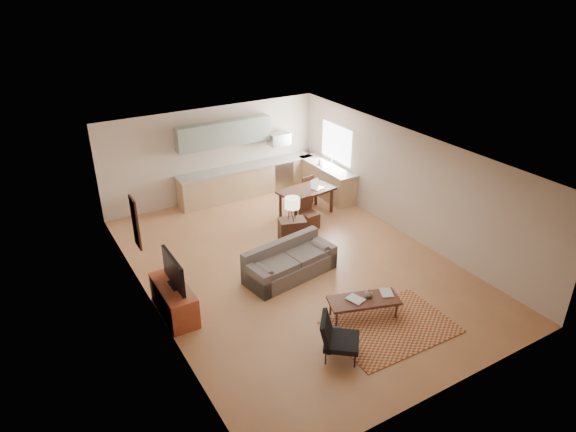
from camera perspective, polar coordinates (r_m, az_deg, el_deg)
room at (r=11.18m, az=0.78°, el=0.33°), size 9.00×9.00×9.00m
kitchen_counter_back at (r=15.29m, az=-4.52°, el=3.98°), size 4.26×0.64×0.92m
kitchen_counter_right at (r=15.30m, az=4.31°, el=4.01°), size 0.64×2.26×0.92m
kitchen_range at (r=15.77m, az=-0.93°, el=4.73°), size 0.62×0.62×0.90m
kitchen_microwave at (r=15.42m, az=-1.00°, el=8.56°), size 0.62×0.40×0.35m
upper_cabinets at (r=14.68m, az=-7.11°, el=9.09°), size 2.80×0.34×0.70m
window_right at (r=15.09m, az=5.39°, el=8.06°), size 0.02×1.40×1.05m
wall_art_left at (r=10.76m, az=-16.56°, el=-0.73°), size 0.06×0.42×1.10m
triptych at (r=14.72m, az=-8.72°, el=8.22°), size 1.70×0.04×0.50m
rug at (r=10.19m, az=11.38°, el=-12.01°), size 2.35×1.65×0.02m
sofa at (r=11.28m, az=0.25°, el=-5.04°), size 2.28×1.26×0.75m
coffee_table at (r=10.26m, az=8.37°, el=-10.07°), size 1.49×0.95×0.42m
book_a at (r=10.00m, az=7.06°, el=-9.47°), size 0.41×0.45×0.03m
book_b at (r=10.34m, az=10.26°, el=-8.42°), size 0.48×0.50×0.02m
vase at (r=10.17m, az=8.96°, el=-8.48°), size 0.22×0.22×0.17m
armchair at (r=9.19m, az=6.00°, el=-13.32°), size 0.99×0.99×0.80m
tv_credenza at (r=10.41m, az=-12.54°, el=-9.09°), size 0.54×1.40×0.65m
tv at (r=10.07m, az=-12.61°, el=-6.00°), size 0.11×1.08×0.65m
console_table at (r=12.43m, az=0.46°, el=-1.92°), size 0.73×0.59×0.74m
table_lamp at (r=12.13m, az=0.47°, el=0.84°), size 0.47×0.47×0.59m
dining_table at (r=14.02m, az=2.04°, el=1.55°), size 1.61×1.08×0.76m
dining_chair_near at (r=13.29m, az=2.42°, el=0.28°), size 0.44×0.46×0.84m
dining_chair_far at (r=14.71m, az=1.70°, el=3.05°), size 0.50×0.51×0.88m
laptop at (r=13.89m, az=3.34°, el=3.54°), size 0.38×0.32×0.24m
soap_bottle at (r=15.21m, az=3.63°, el=6.13°), size 0.09×0.10×0.19m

